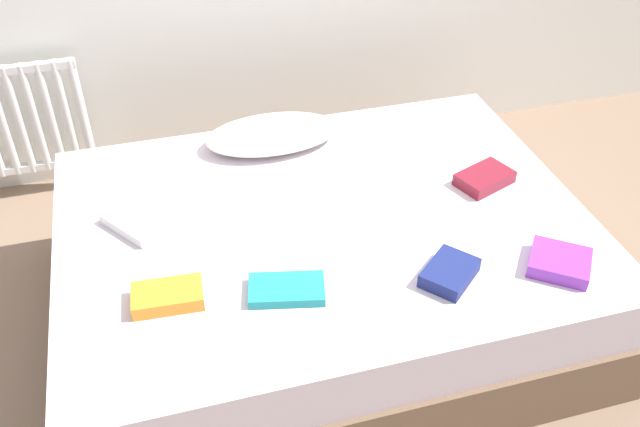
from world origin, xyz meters
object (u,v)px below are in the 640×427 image
at_px(pillow, 272,134).
at_px(textbook_white, 137,222).
at_px(textbook_orange, 168,296).
at_px(bed, 323,267).
at_px(radiator, 11,122).
at_px(textbook_purple, 560,262).
at_px(textbook_teal, 287,290).
at_px(textbook_navy, 450,273).
at_px(textbook_maroon, 484,178).

height_order(pillow, textbook_white, pillow).
bearing_deg(textbook_orange, bed, 29.06).
relative_size(bed, textbook_orange, 8.80).
height_order(radiator, textbook_purple, radiator).
bearing_deg(bed, textbook_orange, -154.45).
relative_size(bed, pillow, 3.46).
distance_m(pillow, textbook_teal, 0.92).
xyz_separation_m(textbook_orange, textbook_purple, (1.31, -0.20, -0.00)).
bearing_deg(textbook_navy, textbook_teal, 130.97).
height_order(radiator, textbook_teal, radiator).
bearing_deg(bed, textbook_white, 168.45).
height_order(pillow, textbook_teal, pillow).
distance_m(bed, textbook_teal, 0.50).
height_order(pillow, textbook_navy, pillow).
bearing_deg(textbook_white, textbook_purple, 30.01).
height_order(bed, pillow, pillow).
relative_size(radiator, textbook_teal, 2.80).
height_order(bed, textbook_orange, textbook_orange).
bearing_deg(textbook_purple, textbook_navy, -151.15).
xyz_separation_m(textbook_orange, textbook_navy, (0.92, -0.14, 0.00)).
bearing_deg(textbook_orange, radiator, 115.41).
relative_size(textbook_purple, textbook_teal, 0.80).
bearing_deg(textbook_navy, textbook_maroon, 11.71).
distance_m(bed, textbook_orange, 0.73).
bearing_deg(textbook_maroon, textbook_white, 154.72).
bearing_deg(radiator, textbook_white, -63.41).
xyz_separation_m(pillow, textbook_maroon, (0.75, -0.51, -0.03)).
bearing_deg(radiator, textbook_orange, -68.09).
bearing_deg(pillow, textbook_white, -145.62).
bearing_deg(textbook_teal, textbook_purple, 4.57).
bearing_deg(textbook_purple, bed, -178.11).
distance_m(textbook_maroon, textbook_white, 1.36).
relative_size(textbook_teal, textbook_white, 1.05).
distance_m(bed, radiator, 1.71).
distance_m(textbook_orange, textbook_teal, 0.39).
distance_m(pillow, textbook_purple, 1.29).
bearing_deg(bed, textbook_maroon, 3.06).
relative_size(textbook_orange, textbook_white, 0.96).
bearing_deg(textbook_teal, bed, 70.04).
relative_size(pillow, textbook_maroon, 2.65).
height_order(textbook_teal, textbook_navy, textbook_navy).
relative_size(textbook_teal, textbook_navy, 1.28).
xyz_separation_m(radiator, textbook_orange, (0.60, -1.49, 0.10)).
bearing_deg(pillow, radiator, 150.23).
bearing_deg(textbook_white, pillow, 88.89).
height_order(bed, textbook_teal, textbook_teal).
bearing_deg(textbook_white, textbook_maroon, 50.20).
bearing_deg(radiator, textbook_teal, -57.82).
distance_m(radiator, textbook_orange, 1.61).
xyz_separation_m(textbook_orange, textbook_maroon, (1.28, 0.33, -0.00)).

